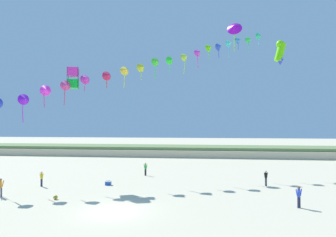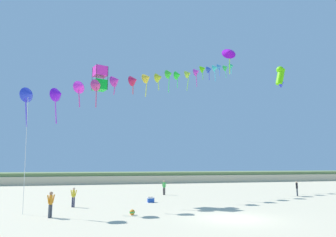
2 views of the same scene
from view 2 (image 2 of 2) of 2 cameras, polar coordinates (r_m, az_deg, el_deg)
ground_plane at (r=19.78m, az=12.49°, el=-18.11°), size 240.00×240.00×0.00m
dune_ridge at (r=58.07m, az=-5.72°, el=-11.06°), size 120.00×10.09×1.90m
person_near_left at (r=35.27m, az=23.34°, el=-11.95°), size 0.48×0.40×1.56m
person_near_right at (r=33.75m, az=-0.74°, el=-12.83°), size 0.53×0.29×1.56m
person_far_left at (r=20.81m, az=-21.45°, el=-14.68°), size 0.46×0.44×1.60m
person_far_right at (r=25.25m, az=-17.55°, el=-13.86°), size 0.52×0.25×1.50m
kite_banner_string at (r=38.39m, az=1.19°, el=8.40°), size 30.06×26.61×21.77m
large_kite_low_lead at (r=46.33m, az=11.57°, el=12.27°), size 2.32×1.89×4.45m
large_kite_mid_trail at (r=43.14m, az=20.61°, el=7.57°), size 1.41×0.92×2.99m
large_kite_high_solo at (r=29.55m, az=-12.84°, el=7.46°), size 1.49×1.49×2.29m
beach_cooler at (r=27.27m, az=-3.29°, el=-15.23°), size 0.58×0.41×0.46m
beach_ball at (r=20.75m, az=-6.84°, el=-17.30°), size 0.36×0.36×0.36m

